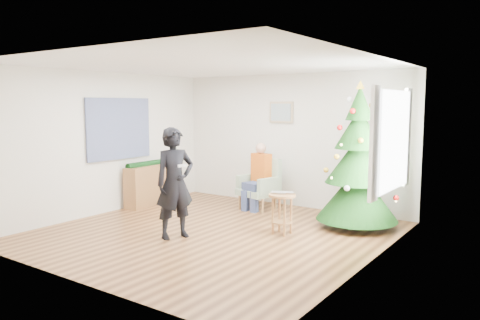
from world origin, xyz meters
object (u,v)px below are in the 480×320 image
Objects in this scene: christmas_tree at (358,162)px; armchair at (260,190)px; stool at (282,214)px; console at (146,186)px; standing_man at (175,183)px.

christmas_tree reaches higher than armchair.
christmas_tree is at bearing 52.75° from stool.
christmas_tree is 2.39× the size of console.
christmas_tree is 4.19m from console.
standing_man is 1.67× the size of console.
armchair is 0.58× the size of standing_man.
standing_man is at bearing -42.40° from console.
console is (-3.25, 0.25, 0.08)m from stool.
stool is at bearing -31.90° from armchair.
standing_man is 2.46m from console.
armchair is 0.97× the size of console.
standing_man reaches higher than stool.
stool is 0.38× the size of standing_man.
armchair is at bearing 22.55° from standing_man.
stool is 0.65× the size of armchair.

